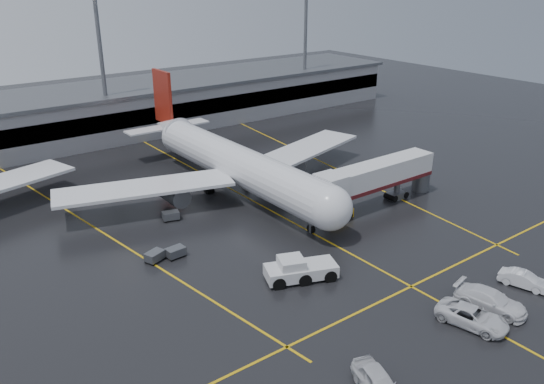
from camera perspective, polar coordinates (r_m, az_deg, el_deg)
ground at (r=70.14m, az=0.33°, el=-2.17°), size 220.00×220.00×0.00m
apron_line_centre at (r=70.13m, az=0.33°, el=-2.17°), size 0.25×90.00×0.02m
apron_line_stop at (r=56.23m, az=14.21°, el=-9.45°), size 60.00×0.25×0.02m
apron_line_left at (r=69.91m, az=-18.03°, el=-3.41°), size 9.99×69.35×0.02m
apron_line_right at (r=88.07m, az=5.73°, el=2.86°), size 7.57×69.64×0.02m
terminal at (r=108.95m, az=-15.27°, el=8.28°), size 122.00×19.00×8.60m
light_mast_mid at (r=99.88m, az=-17.22°, el=12.85°), size 3.00×1.20×25.45m
light_mast_right at (r=122.64m, az=3.46°, el=15.28°), size 3.00×1.20×25.45m
main_airliner at (r=76.01m, az=-4.10°, el=3.13°), size 48.80×45.60×14.10m
jet_bridge at (r=72.08m, az=10.79°, el=1.48°), size 19.90×3.40×6.05m
pushback_tractor at (r=55.35m, az=2.81°, el=-8.07°), size 7.66×5.26×2.54m
belt_loader at (r=68.72m, az=6.91°, el=-2.33°), size 3.98×2.07×2.44m
service_van_a at (r=51.84m, az=20.00°, el=-12.02°), size 4.15×6.62×1.71m
service_van_b at (r=54.54m, az=21.69°, el=-10.37°), size 3.91×6.85×1.87m
service_van_c at (r=59.46m, az=24.62°, el=-8.25°), size 2.88×4.93×1.54m
service_van_d at (r=42.95m, az=10.93°, el=-18.82°), size 3.68×5.76×1.82m
baggage_cart_a at (r=60.33m, az=-9.95°, el=-6.12°), size 2.10×1.46×1.12m
baggage_cart_b at (r=59.95m, az=-12.04°, el=-6.47°), size 2.33×1.93×1.12m
baggage_cart_c at (r=69.05m, az=-10.42°, el=-2.40°), size 2.28×1.79×1.12m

